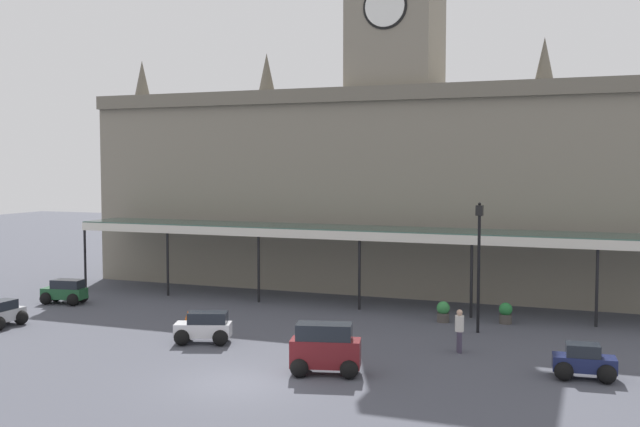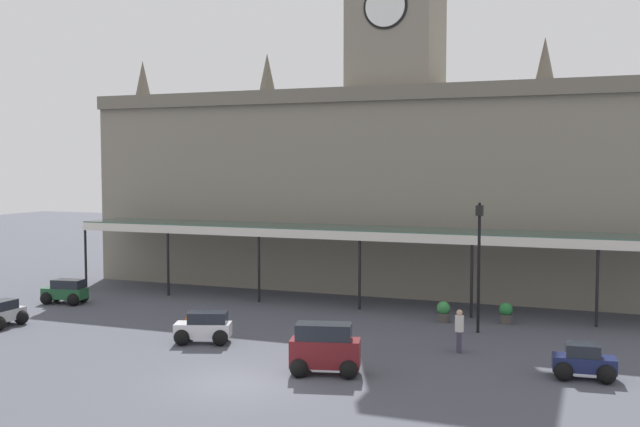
{
  "view_description": "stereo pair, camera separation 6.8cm",
  "coord_description": "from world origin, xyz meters",
  "px_view_note": "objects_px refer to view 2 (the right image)",
  "views": [
    {
      "loc": [
        10.97,
        -21.42,
        7.22
      ],
      "look_at": [
        0.0,
        7.63,
        5.15
      ],
      "focal_mm": 41.2,
      "sensor_mm": 36.0,
      "label": 1
    },
    {
      "loc": [
        11.04,
        -21.4,
        7.22
      ],
      "look_at": [
        0.0,
        7.63,
        5.15
      ],
      "focal_mm": 41.2,
      "sensor_mm": 36.0,
      "label": 2
    }
  ],
  "objects_px": {
    "car_maroon_van": "(325,351)",
    "car_green_estate": "(65,293)",
    "car_silver_sedan": "(2,315)",
    "pedestrian_near_entrance": "(459,329)",
    "car_navy_sedan": "(584,364)",
    "victorian_lamppost": "(479,253)",
    "traffic_cone": "(188,317)",
    "planter_by_canopy": "(506,313)",
    "planter_forecourt_centre": "(443,312)",
    "car_white_estate": "(204,329)"
  },
  "relations": [
    {
      "from": "traffic_cone",
      "to": "planter_by_canopy",
      "type": "xyz_separation_m",
      "value": [
        13.53,
        5.13,
        0.19
      ]
    },
    {
      "from": "car_maroon_van",
      "to": "car_green_estate",
      "type": "xyz_separation_m",
      "value": [
        -17.14,
        7.29,
        -0.24
      ]
    },
    {
      "from": "car_silver_sedan",
      "to": "car_maroon_van",
      "type": "height_order",
      "value": "car_maroon_van"
    },
    {
      "from": "traffic_cone",
      "to": "victorian_lamppost",
      "type": "bearing_deg",
      "value": 12.78
    },
    {
      "from": "car_white_estate",
      "to": "victorian_lamppost",
      "type": "relative_size",
      "value": 0.43
    },
    {
      "from": "car_silver_sedan",
      "to": "car_green_estate",
      "type": "height_order",
      "value": "car_green_estate"
    },
    {
      "from": "car_silver_sedan",
      "to": "car_green_estate",
      "type": "relative_size",
      "value": 0.88
    },
    {
      "from": "car_silver_sedan",
      "to": "victorian_lamppost",
      "type": "relative_size",
      "value": 0.37
    },
    {
      "from": "car_green_estate",
      "to": "traffic_cone",
      "type": "distance_m",
      "value": 8.71
    },
    {
      "from": "car_green_estate",
      "to": "pedestrian_near_entrance",
      "type": "xyz_separation_m",
      "value": [
        20.95,
        -2.7,
        0.34
      ]
    },
    {
      "from": "car_white_estate",
      "to": "victorian_lamppost",
      "type": "bearing_deg",
      "value": 29.78
    },
    {
      "from": "car_green_estate",
      "to": "planter_by_canopy",
      "type": "distance_m",
      "value": 22.25
    },
    {
      "from": "car_maroon_van",
      "to": "victorian_lamppost",
      "type": "distance_m",
      "value": 9.51
    },
    {
      "from": "car_navy_sedan",
      "to": "traffic_cone",
      "type": "height_order",
      "value": "car_navy_sedan"
    },
    {
      "from": "car_silver_sedan",
      "to": "car_white_estate",
      "type": "bearing_deg",
      "value": 3.29
    },
    {
      "from": "planter_by_canopy",
      "to": "car_white_estate",
      "type": "bearing_deg",
      "value": -143.83
    },
    {
      "from": "traffic_cone",
      "to": "car_maroon_van",
      "type": "bearing_deg",
      "value": -31.79
    },
    {
      "from": "car_maroon_van",
      "to": "victorian_lamppost",
      "type": "height_order",
      "value": "victorian_lamppost"
    },
    {
      "from": "car_white_estate",
      "to": "planter_by_canopy",
      "type": "height_order",
      "value": "car_white_estate"
    },
    {
      "from": "planter_by_canopy",
      "to": "pedestrian_near_entrance",
      "type": "bearing_deg",
      "value": -100.26
    },
    {
      "from": "car_green_estate",
      "to": "victorian_lamppost",
      "type": "xyz_separation_m",
      "value": [
        21.12,
        0.93,
        2.88
      ]
    },
    {
      "from": "car_navy_sedan",
      "to": "victorian_lamppost",
      "type": "height_order",
      "value": "victorian_lamppost"
    },
    {
      "from": "car_green_estate",
      "to": "planter_forecourt_centre",
      "type": "height_order",
      "value": "car_green_estate"
    },
    {
      "from": "pedestrian_near_entrance",
      "to": "planter_by_canopy",
      "type": "height_order",
      "value": "pedestrian_near_entrance"
    },
    {
      "from": "pedestrian_near_entrance",
      "to": "traffic_cone",
      "type": "relative_size",
      "value": 2.83
    },
    {
      "from": "pedestrian_near_entrance",
      "to": "victorian_lamppost",
      "type": "relative_size",
      "value": 0.3
    },
    {
      "from": "car_white_estate",
      "to": "pedestrian_near_entrance",
      "type": "xyz_separation_m",
      "value": [
        9.95,
        2.15,
        0.34
      ]
    },
    {
      "from": "car_silver_sedan",
      "to": "pedestrian_near_entrance",
      "type": "bearing_deg",
      "value": 7.79
    },
    {
      "from": "car_green_estate",
      "to": "planter_forecourt_centre",
      "type": "distance_m",
      "value": 19.47
    },
    {
      "from": "car_silver_sedan",
      "to": "traffic_cone",
      "type": "relative_size",
      "value": 3.49
    },
    {
      "from": "car_green_estate",
      "to": "traffic_cone",
      "type": "height_order",
      "value": "car_green_estate"
    },
    {
      "from": "victorian_lamppost",
      "to": "planter_by_canopy",
      "type": "distance_m",
      "value": 3.83
    },
    {
      "from": "car_maroon_van",
      "to": "traffic_cone",
      "type": "height_order",
      "value": "car_maroon_van"
    },
    {
      "from": "car_white_estate",
      "to": "planter_forecourt_centre",
      "type": "height_order",
      "value": "car_white_estate"
    },
    {
      "from": "car_navy_sedan",
      "to": "pedestrian_near_entrance",
      "type": "bearing_deg",
      "value": 156.48
    },
    {
      "from": "car_green_estate",
      "to": "planter_by_canopy",
      "type": "height_order",
      "value": "car_green_estate"
    },
    {
      "from": "victorian_lamppost",
      "to": "planter_forecourt_centre",
      "type": "xyz_separation_m",
      "value": [
        -1.81,
        1.57,
        -2.95
      ]
    },
    {
      "from": "car_silver_sedan",
      "to": "car_green_estate",
      "type": "xyz_separation_m",
      "value": [
        -1.08,
        5.42,
        0.06
      ]
    },
    {
      "from": "traffic_cone",
      "to": "planter_forecourt_centre",
      "type": "height_order",
      "value": "planter_forecourt_centre"
    },
    {
      "from": "car_navy_sedan",
      "to": "planter_by_canopy",
      "type": "bearing_deg",
      "value": 113.81
    },
    {
      "from": "car_maroon_van",
      "to": "traffic_cone",
      "type": "bearing_deg",
      "value": 148.21
    },
    {
      "from": "car_silver_sedan",
      "to": "pedestrian_near_entrance",
      "type": "relative_size",
      "value": 1.23
    },
    {
      "from": "car_maroon_van",
      "to": "planter_by_canopy",
      "type": "relative_size",
      "value": 2.67
    },
    {
      "from": "car_silver_sedan",
      "to": "car_green_estate",
      "type": "bearing_deg",
      "value": 101.23
    },
    {
      "from": "car_navy_sedan",
      "to": "car_maroon_van",
      "type": "bearing_deg",
      "value": -162.68
    },
    {
      "from": "victorian_lamppost",
      "to": "pedestrian_near_entrance",
      "type": "bearing_deg",
      "value": -92.56
    },
    {
      "from": "car_silver_sedan",
      "to": "car_white_estate",
      "type": "distance_m",
      "value": 9.94
    },
    {
      "from": "car_green_estate",
      "to": "traffic_cone",
      "type": "xyz_separation_m",
      "value": [
        8.49,
        -1.93,
        -0.27
      ]
    },
    {
      "from": "car_silver_sedan",
      "to": "traffic_cone",
      "type": "bearing_deg",
      "value": 25.23
    },
    {
      "from": "traffic_cone",
      "to": "planter_forecourt_centre",
      "type": "bearing_deg",
      "value": 22.32
    }
  ]
}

